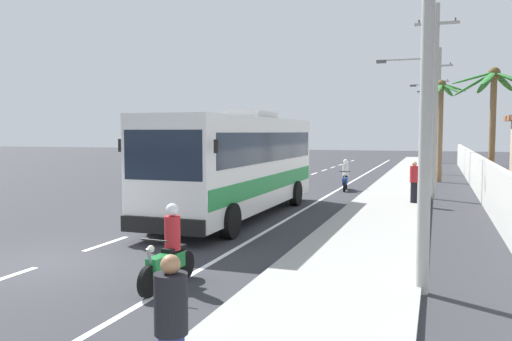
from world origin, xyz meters
name	(u,v)px	position (x,y,z in m)	size (l,w,h in m)	color
ground_plane	(48,263)	(0.00, 0.00, 0.00)	(160.00, 160.00, 0.00)	#303035
sidewalk_kerb	(384,213)	(6.80, 10.00, 0.07)	(3.20, 90.00, 0.14)	#999993
lane_markings	(296,196)	(2.24, 14.41, 0.00)	(3.79, 71.00, 0.01)	white
boundary_wall	(486,183)	(10.60, 14.00, 0.96)	(0.24, 60.00, 1.92)	#B2B2AD
coach_bus_foreground	(239,161)	(1.76, 8.05, 2.02)	(3.03, 11.32, 3.89)	silver
motorcycle_beside_bus	(345,178)	(4.04, 17.89, 0.67)	(0.56, 1.96, 1.65)	black
motorcycle_trailing	(169,253)	(3.61, -0.73, 0.67)	(0.56, 1.96, 1.67)	black
pedestrian_near_kerb	(414,181)	(7.74, 12.87, 1.04)	(0.36, 0.36, 1.73)	black
pedestrian_midwalk	(171,329)	(6.00, -5.10, 1.01)	(0.36, 0.36, 1.67)	navy
utility_pole_nearest	(424,44)	(8.34, 0.47, 4.74)	(3.21, 0.24, 8.84)	#9E9E99
utility_pole_mid	(433,96)	(8.37, 15.56, 4.75)	(3.63, 0.24, 8.89)	#9E9E99
utility_pole_far	(438,108)	(8.58, 30.65, 4.84)	(2.93, 0.24, 9.16)	#9E9E99
utility_pole_distant	(437,113)	(8.53, 45.74, 5.03)	(3.04, 0.24, 9.48)	#9E9E99
palm_nearest	(493,100)	(11.02, 17.04, 4.57)	(3.91, 3.89, 6.11)	brown
palm_second	(441,109)	(8.77, 24.44, 4.51)	(2.84, 2.79, 6.28)	brown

